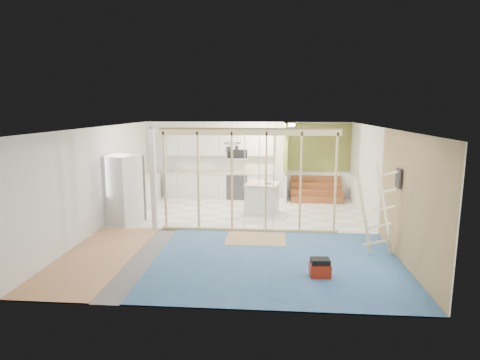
# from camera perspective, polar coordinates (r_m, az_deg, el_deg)

# --- Properties ---
(room) EXTENTS (7.01, 8.01, 2.61)m
(room) POSITION_cam_1_polar(r_m,az_deg,el_deg) (9.86, -0.46, -0.07)
(room) COLOR slate
(room) RESTS_ON ground
(floor_overlays) EXTENTS (7.00, 8.00, 0.03)m
(floor_overlays) POSITION_cam_1_polar(r_m,az_deg,el_deg) (10.23, -0.01, -7.15)
(floor_overlays) COLOR white
(floor_overlays) RESTS_ON room
(stud_frame) EXTENTS (4.66, 0.14, 2.60)m
(stud_frame) POSITION_cam_1_polar(r_m,az_deg,el_deg) (9.84, -1.72, 1.53)
(stud_frame) COLOR #CCB67C
(stud_frame) RESTS_ON room
(base_cabinets) EXTENTS (4.45, 2.24, 0.93)m
(base_cabinets) POSITION_cam_1_polar(r_m,az_deg,el_deg) (13.51, -6.02, -0.93)
(base_cabinets) COLOR silver
(base_cabinets) RESTS_ON room
(upper_cabinets) EXTENTS (3.60, 0.41, 0.85)m
(upper_cabinets) POSITION_cam_1_polar(r_m,az_deg,el_deg) (13.65, -2.59, 4.97)
(upper_cabinets) COLOR silver
(upper_cabinets) RESTS_ON room
(green_partition) EXTENTS (2.25, 1.51, 2.60)m
(green_partition) POSITION_cam_1_polar(r_m,az_deg,el_deg) (13.55, 9.55, 1.07)
(green_partition) COLOR olive
(green_partition) RESTS_ON room
(pot_rack) EXTENTS (0.52, 0.52, 0.72)m
(pot_rack) POSITION_cam_1_polar(r_m,az_deg,el_deg) (11.67, -1.16, 4.97)
(pot_rack) COLOR black
(pot_rack) RESTS_ON room
(sheathing_panel) EXTENTS (0.02, 4.00, 2.60)m
(sheathing_panel) POSITION_cam_1_polar(r_m,az_deg,el_deg) (8.30, 22.96, -2.85)
(sheathing_panel) COLOR tan
(sheathing_panel) RESTS_ON room
(electrical_panel) EXTENTS (0.04, 0.30, 0.40)m
(electrical_panel) POSITION_cam_1_polar(r_m,az_deg,el_deg) (8.78, 21.59, 0.25)
(electrical_panel) COLOR #38383D
(electrical_panel) RESTS_ON room
(ceiling_light) EXTENTS (0.32, 0.32, 0.08)m
(ceiling_light) POSITION_cam_1_polar(r_m,az_deg,el_deg) (12.69, 7.10, 7.77)
(ceiling_light) COLOR #FFEABF
(ceiling_light) RESTS_ON room
(fridge) EXTENTS (1.04, 1.01, 1.84)m
(fridge) POSITION_cam_1_polar(r_m,az_deg,el_deg) (11.07, -16.42, -1.36)
(fridge) COLOR silver
(fridge) RESTS_ON room
(island) EXTENTS (1.08, 1.08, 0.91)m
(island) POSITION_cam_1_polar(r_m,az_deg,el_deg) (11.75, 3.22, -2.64)
(island) COLOR silver
(island) RESTS_ON room
(bowl) EXTENTS (0.30, 0.30, 0.06)m
(bowl) POSITION_cam_1_polar(r_m,az_deg,el_deg) (11.57, 3.97, -0.39)
(bowl) COLOR silver
(bowl) RESTS_ON island
(soap_bottle_a) EXTENTS (0.16, 0.16, 0.32)m
(soap_bottle_a) POSITION_cam_1_polar(r_m,az_deg,el_deg) (13.98, -9.37, 1.95)
(soap_bottle_a) COLOR #A1A6B3
(soap_bottle_a) RESTS_ON base_cabinets
(soap_bottle_b) EXTENTS (0.11, 0.11, 0.21)m
(soap_bottle_b) POSITION_cam_1_polar(r_m,az_deg,el_deg) (13.62, 2.57, 1.64)
(soap_bottle_b) COLOR silver
(soap_bottle_b) RESTS_ON base_cabinets
(toolbox) EXTENTS (0.39, 0.31, 0.35)m
(toolbox) POSITION_cam_1_polar(r_m,az_deg,el_deg) (7.64, 11.31, -12.21)
(toolbox) COLOR maroon
(toolbox) RESTS_ON room
(ladder) EXTENTS (1.05, 0.08, 1.96)m
(ladder) POSITION_cam_1_polar(r_m,az_deg,el_deg) (8.77, 18.85, -3.91)
(ladder) COLOR #DAC385
(ladder) RESTS_ON room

